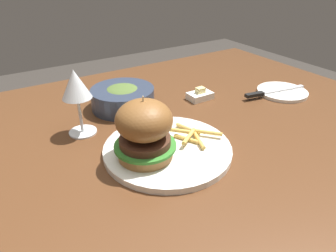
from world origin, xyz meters
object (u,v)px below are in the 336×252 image
at_px(butter_dish, 200,95).
at_px(bread_plate, 283,92).
at_px(burger_sandwich, 144,130).
at_px(table_knife, 270,92).
at_px(soup_bowl, 123,97).
at_px(wine_glass, 76,87).
at_px(main_plate, 168,149).

bearing_deg(butter_dish, bread_plate, -23.64).
distance_m(burger_sandwich, table_knife, 0.49).
bearing_deg(soup_bowl, burger_sandwich, -104.76).
bearing_deg(burger_sandwich, butter_dish, 33.75).
bearing_deg(butter_dish, wine_glass, -178.74).
bearing_deg(bread_plate, wine_glass, 170.73).
bearing_deg(soup_bowl, butter_dish, -17.32).
distance_m(burger_sandwich, soup_bowl, 0.27).
height_order(wine_glass, butter_dish, wine_glass).
xyz_separation_m(burger_sandwich, bread_plate, (0.53, 0.09, -0.07)).
bearing_deg(soup_bowl, table_knife, -21.96).
bearing_deg(bread_plate, soup_bowl, 159.28).
height_order(main_plate, burger_sandwich, burger_sandwich).
bearing_deg(soup_bowl, wine_glass, -151.87).
bearing_deg(table_knife, wine_glass, 170.78).
bearing_deg(wine_glass, soup_bowl, 28.13).
relative_size(wine_glass, bread_plate, 1.04).
bearing_deg(burger_sandwich, main_plate, 5.67).
xyz_separation_m(burger_sandwich, wine_glass, (-0.07, 0.18, 0.04)).
xyz_separation_m(wine_glass, bread_plate, (0.60, -0.10, -0.11)).
height_order(bread_plate, butter_dish, butter_dish).
bearing_deg(burger_sandwich, soup_bowl, 75.24).
bearing_deg(wine_glass, main_plate, -53.77).
bearing_deg(butter_dish, burger_sandwich, -146.25).
relative_size(wine_glass, table_knife, 0.73).
xyz_separation_m(bread_plate, soup_bowl, (-0.46, 0.17, 0.03)).
height_order(main_plate, wine_glass, wine_glass).
bearing_deg(main_plate, bread_plate, 9.55).
relative_size(burger_sandwich, soup_bowl, 0.76).
relative_size(main_plate, table_knife, 1.28).
relative_size(wine_glass, soup_bowl, 0.91).
xyz_separation_m(burger_sandwich, butter_dish, (0.29, 0.19, -0.06)).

